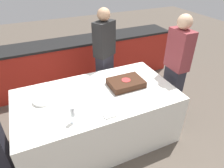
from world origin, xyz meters
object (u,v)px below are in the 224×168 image
Objects in this scene: cake at (126,83)px; person_cutting_cake at (105,58)px; plate_stack at (43,100)px; person_seated_right at (176,69)px; wine_glass at (72,112)px.

person_cutting_cake is (0.00, 0.76, 0.05)m from cake.
plate_stack is 1.92m from person_seated_right.
wine_glass is at bearing -63.44° from plate_stack.
cake is 0.30× the size of person_seated_right.
person_cutting_cake is (1.10, 0.66, 0.08)m from plate_stack.
person_cutting_cake is at bearing 54.17° from wine_glass.
person_cutting_cake is at bearing 90.00° from cake.
wine_glass is at bearing -77.07° from person_seated_right.
plate_stack is (-1.10, 0.10, -0.03)m from cake.
plate_stack is 0.14× the size of person_seated_right.
person_cutting_cake is at bearing 31.17° from plate_stack.
plate_stack is 1.28m from person_cutting_cake.
cake is at bearing 60.79° from person_cutting_cake.
person_cutting_cake is (0.84, 1.17, -0.04)m from wine_glass.
cake is 0.76m from person_cutting_cake.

